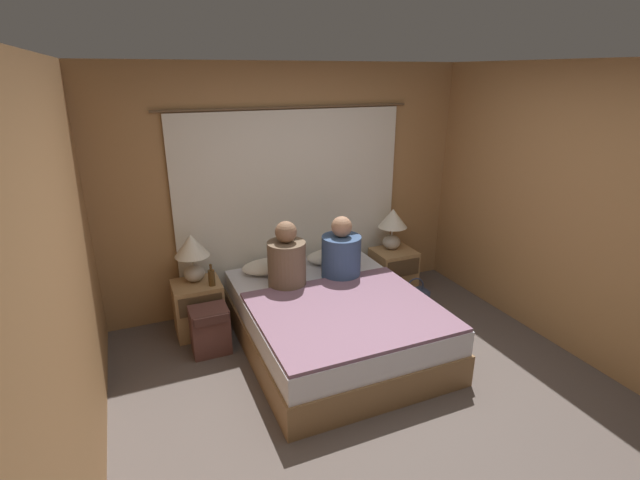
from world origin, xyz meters
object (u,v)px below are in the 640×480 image
object	(u,v)px
lamp_right	(393,224)
handbag_on_floor	(414,299)
nightstand_left	(198,308)
nightstand_right	(393,272)
beer_bottle_on_left_stand	(212,277)
person_right_in_bed	(341,253)
backpack_on_floor	(210,328)
pillow_right	(332,256)
person_left_in_bed	(287,260)
pillow_left	(270,266)
lamp_left	(192,252)
bed	(333,322)

from	to	relation	value
lamp_right	handbag_on_floor	xyz separation A→B (m)	(-0.01, -0.51, -0.69)
nightstand_left	handbag_on_floor	size ratio (longest dim) A/B	1.40
handbag_on_floor	nightstand_right	bearing A→B (deg)	89.13
lamp_right	beer_bottle_on_left_stand	distance (m)	2.06
person_right_in_bed	backpack_on_floor	xyz separation A→B (m)	(-1.32, -0.05, -0.49)
nightstand_left	beer_bottle_on_left_stand	xyz separation A→B (m)	(0.13, -0.10, 0.34)
nightstand_left	beer_bottle_on_left_stand	distance (m)	0.38
pillow_right	person_left_in_bed	size ratio (longest dim) A/B	0.89
lamp_right	backpack_on_floor	size ratio (longest dim) A/B	1.07
nightstand_left	person_right_in_bed	size ratio (longest dim) A/B	0.84
person_right_in_bed	lamp_right	bearing A→B (deg)	26.30
pillow_right	person_right_in_bed	distance (m)	0.43
pillow_left	handbag_on_floor	bearing A→B (deg)	-18.88
lamp_right	person_right_in_bed	xyz separation A→B (m)	(-0.83, -0.41, -0.08)
lamp_right	backpack_on_floor	distance (m)	2.27
lamp_right	pillow_left	size ratio (longest dim) A/B	0.82
nightstand_right	person_left_in_bed	xyz separation A→B (m)	(-1.39, -0.34, 0.49)
lamp_right	person_left_in_bed	size ratio (longest dim) A/B	0.73
lamp_left	backpack_on_floor	distance (m)	0.73
bed	pillow_right	xyz separation A→B (m)	(0.35, 0.77, 0.31)
pillow_right	bed	bearing A→B (deg)	-114.15
nightstand_left	person_left_in_bed	distance (m)	1.00
person_right_in_bed	backpack_on_floor	size ratio (longest dim) A/B	1.41
nightstand_right	lamp_right	xyz separation A→B (m)	(0.00, 0.07, 0.56)
pillow_right	beer_bottle_on_left_stand	distance (m)	1.31
handbag_on_floor	person_right_in_bed	bearing A→B (deg)	172.71
pillow_left	pillow_right	xyz separation A→B (m)	(0.69, 0.00, 0.00)
nightstand_right	person_left_in_bed	distance (m)	1.51
beer_bottle_on_left_stand	lamp_right	bearing A→B (deg)	4.65
handbag_on_floor	lamp_right	bearing A→B (deg)	89.24
pillow_right	handbag_on_floor	world-z (taller)	pillow_right
pillow_right	person_right_in_bed	world-z (taller)	person_right_in_bed
beer_bottle_on_left_stand	person_right_in_bed	bearing A→B (deg)	-11.19
nightstand_left	pillow_left	xyz separation A→B (m)	(0.74, 0.04, 0.29)
nightstand_right	person_left_in_bed	bearing A→B (deg)	-166.13
lamp_left	bed	bearing A→B (deg)	-36.21
lamp_right	handbag_on_floor	size ratio (longest dim) A/B	1.26
beer_bottle_on_left_stand	backpack_on_floor	size ratio (longest dim) A/B	0.49
nightstand_left	person_left_in_bed	xyz separation A→B (m)	(0.79, -0.34, 0.49)
backpack_on_floor	beer_bottle_on_left_stand	bearing A→B (deg)	71.40
nightstand_left	beer_bottle_on_left_stand	bearing A→B (deg)	-37.05
nightstand_left	pillow_right	distance (m)	1.47
nightstand_right	pillow_left	distance (m)	1.47
nightstand_right	backpack_on_floor	bearing A→B (deg)	-169.61
lamp_left	beer_bottle_on_left_stand	size ratio (longest dim) A/B	2.17
bed	nightstand_right	xyz separation A→B (m)	(1.09, 0.73, 0.02)
nightstand_right	handbag_on_floor	bearing A→B (deg)	-90.87
pillow_left	backpack_on_floor	size ratio (longest dim) A/B	1.30
nightstand_left	pillow_left	world-z (taller)	pillow_left
person_left_in_bed	person_right_in_bed	world-z (taller)	person_left_in_bed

